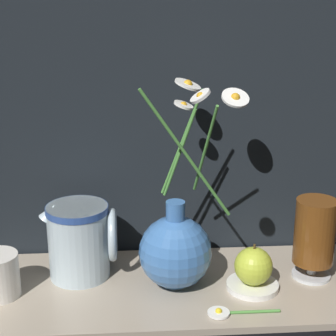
# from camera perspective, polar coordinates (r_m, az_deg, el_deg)

# --- Properties ---
(ground_plane) EXTENTS (6.00, 6.00, 0.00)m
(ground_plane) POSITION_cam_1_polar(r_m,az_deg,el_deg) (1.01, -0.31, -12.37)
(ground_plane) COLOR black
(shelf) EXTENTS (0.72, 0.27, 0.01)m
(shelf) POSITION_cam_1_polar(r_m,az_deg,el_deg) (1.01, -0.31, -12.08)
(shelf) COLOR tan
(shelf) RESTS_ON ground_plane
(vase_with_flowers) EXTENTS (0.19, 0.25, 0.37)m
(vase_with_flowers) POSITION_cam_1_polar(r_m,az_deg,el_deg) (0.98, 0.80, -8.11)
(vase_with_flowers) COLOR #3F72B7
(vase_with_flowers) RESTS_ON shelf
(ceramic_pitcher) EXTENTS (0.13, 0.11, 0.15)m
(ceramic_pitcher) POSITION_cam_1_polar(r_m,az_deg,el_deg) (1.02, -8.89, -7.03)
(ceramic_pitcher) COLOR silver
(ceramic_pitcher) RESTS_ON shelf
(tea_glass) EXTENTS (0.07, 0.07, 0.15)m
(tea_glass) POSITION_cam_1_polar(r_m,az_deg,el_deg) (1.03, 14.67, -6.49)
(tea_glass) COLOR silver
(tea_glass) RESTS_ON shelf
(saucer_plate) EXTENTS (0.09, 0.09, 0.01)m
(saucer_plate) POSITION_cam_1_polar(r_m,az_deg,el_deg) (1.01, 8.57, -11.73)
(saucer_plate) COLOR white
(saucer_plate) RESTS_ON shelf
(orange_fruit) EXTENTS (0.07, 0.07, 0.07)m
(orange_fruit) POSITION_cam_1_polar(r_m,az_deg,el_deg) (0.99, 8.67, -9.82)
(orange_fruit) COLOR #B7C638
(orange_fruit) RESTS_ON saucer_plate
(loose_daisy) EXTENTS (0.12, 0.04, 0.01)m
(loose_daisy) POSITION_cam_1_polar(r_m,az_deg,el_deg) (0.93, 6.04, -14.38)
(loose_daisy) COLOR #4C8E3D
(loose_daisy) RESTS_ON shelf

